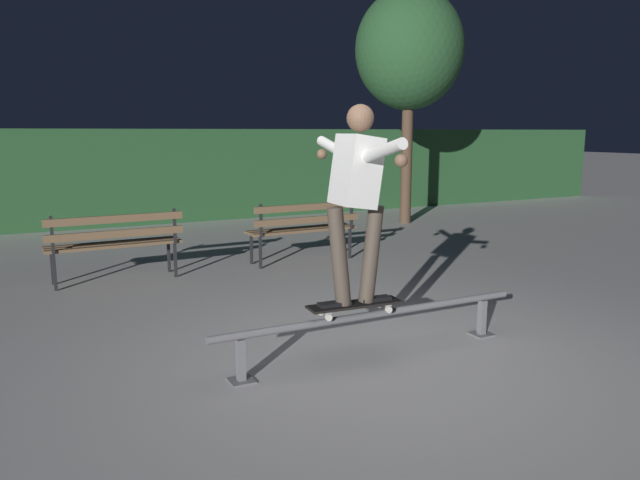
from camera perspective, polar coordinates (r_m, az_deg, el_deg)
The scene contains 8 objects.
ground_plane at distance 4.97m, azimuth 5.81°, elevation -11.30°, with size 90.00×90.00×0.00m, color #ADAAA8.
hedge_backdrop at distance 12.90m, azimuth -15.56°, elevation 5.95°, with size 24.00×1.20×1.88m, color #234C28.
grind_rail at distance 4.96m, azimuth 5.16°, elevation -7.66°, with size 2.80×0.18×0.38m.
skateboard at distance 4.82m, azimuth 3.33°, elevation -6.19°, with size 0.79×0.25×0.09m.
skateboarder at distance 4.65m, azimuth 3.48°, elevation 4.96°, with size 0.62×1.41×1.56m.
park_bench_leftmost at distance 7.69m, azimuth -18.90°, elevation 0.07°, with size 1.61×0.46×0.88m.
park_bench_left_center at distance 8.41m, azimuth -1.51°, elevation 1.45°, with size 1.61×0.46×0.88m.
tree_far_right at distance 12.27m, azimuth 8.48°, elevation 17.38°, with size 2.10×2.10×4.55m.
Camera 1 is at (-2.51, -3.88, 1.82)m, focal length 33.67 mm.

